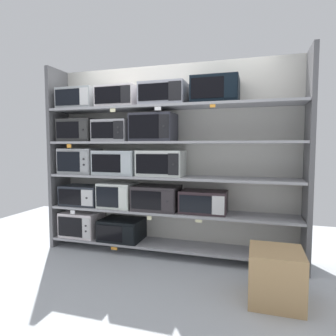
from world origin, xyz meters
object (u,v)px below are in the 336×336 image
Objects in this scene: microwave_9 at (79,131)px; microwave_7 at (117,163)px; microwave_3 at (118,195)px; microwave_12 at (79,99)px; microwave_2 at (82,195)px; microwave_8 at (161,163)px; microwave_1 at (122,229)px; microwave_5 at (203,202)px; microwave_14 at (164,95)px; microwave_4 at (157,198)px; shipping_carton at (276,276)px; microwave_6 at (80,161)px; microwave_13 at (119,97)px; microwave_10 at (114,131)px; microwave_0 at (82,224)px; microwave_15 at (215,91)px; microwave_11 at (154,128)px.

microwave_7 is at bearing 0.00° from microwave_9.
microwave_12 is at bearing 179.99° from microwave_3.
microwave_2 is 1.22m from microwave_8.
microwave_3 reaches higher than microwave_2.
microwave_3 is (-0.05, -0.00, 0.46)m from microwave_1.
microwave_5 is 1.14× the size of microwave_9.
microwave_9 is 1.27m from microwave_14.
microwave_1 is 1.19× the size of microwave_3.
microwave_8 is at bearing -0.09° from microwave_4.
microwave_12 is at bearing -180.00° from microwave_8.
microwave_2 reaches higher than shipping_carton.
microwave_13 is at bearing -0.00° from microwave_6.
microwave_10 is (0.52, -0.00, -0.01)m from microwave_9.
shipping_carton is at bearing -31.87° from microwave_14.
microwave_6 is (-0.01, 0.00, 0.86)m from microwave_0.
microwave_7 is at bearing 179.91° from microwave_1.
microwave_6 is at bearing -180.00° from microwave_15.
microwave_4 is 0.88m from microwave_11.
microwave_12 is at bearing -179.98° from microwave_7.
microwave_4 is at bearing 150.03° from shipping_carton.
microwave_11 is (1.06, -0.00, 0.02)m from microwave_9.
microwave_7 is 1.52m from microwave_15.
microwave_3 is 1.38m from microwave_12.
shipping_carton is (1.91, -0.79, -0.49)m from microwave_3.
microwave_1 is at bearing 0.02° from microwave_6.
microwave_14 reaches higher than microwave_7.
microwave_11 is 1.00× the size of microwave_15.
microwave_7 is at bearing 8.32° from microwave_3.
microwave_14 is at bearing 0.18° from microwave_11.
microwave_5 is 1.12× the size of microwave_6.
microwave_13 is 0.61m from microwave_14.
microwave_12 is (-0.60, -0.00, 1.72)m from microwave_1.
microwave_11 is at bearing -0.05° from microwave_1.
microwave_14 reaches higher than microwave_1.
microwave_13 is at bearing -179.97° from microwave_14.
microwave_9 is at bearing -180.00° from microwave_7.
microwave_4 reaches higher than microwave_0.
shipping_carton is (1.95, -0.79, -1.33)m from microwave_10.
microwave_9 is at bearing 180.00° from microwave_4.
microwave_11 is 0.86m from microwave_15.
microwave_8 is 1.12× the size of microwave_13.
microwave_2 is 0.99× the size of microwave_5.
microwave_15 is (1.81, 0.00, 1.70)m from microwave_0.
microwave_8 reaches higher than microwave_5.
microwave_8 is 1.16× the size of microwave_9.
microwave_15 is (0.76, 0.00, 0.41)m from microwave_11.
microwave_14 is (0.10, 0.00, 1.27)m from microwave_4.
microwave_0 is 1.05× the size of microwave_9.
microwave_15 reaches higher than microwave_2.
microwave_11 is (-0.04, -0.00, 0.88)m from microwave_4.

